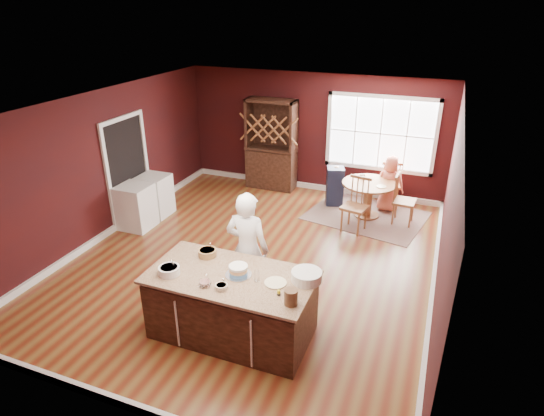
{
  "coord_description": "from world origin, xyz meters",
  "views": [
    {
      "loc": [
        2.76,
        -6.3,
        4.14
      ],
      "look_at": [
        0.35,
        -0.05,
        1.05
      ],
      "focal_mm": 30.0,
      "sensor_mm": 36.0,
      "label": 1
    }
  ],
  "objects_px": {
    "chair_east": "(405,199)",
    "high_chair": "(335,185)",
    "toddler": "(337,170)",
    "hutch": "(271,145)",
    "layer_cake": "(238,270)",
    "washer": "(136,207)",
    "seated_woman": "(390,184)",
    "kitchen_island": "(232,306)",
    "chair_north": "(390,182)",
    "chair_south": "(355,205)",
    "baker": "(248,249)",
    "dryer": "(155,195)",
    "dining_table": "(368,192)"
  },
  "relations": [
    {
      "from": "chair_south",
      "to": "dryer",
      "type": "relative_size",
      "value": 1.27
    },
    {
      "from": "layer_cake",
      "to": "seated_woman",
      "type": "distance_m",
      "value": 4.93
    },
    {
      "from": "dining_table",
      "to": "chair_south",
      "type": "height_order",
      "value": "chair_south"
    },
    {
      "from": "chair_north",
      "to": "dryer",
      "type": "relative_size",
      "value": 1.23
    },
    {
      "from": "seated_woman",
      "to": "kitchen_island",
      "type": "bearing_deg",
      "value": 73.77
    },
    {
      "from": "chair_east",
      "to": "seated_woman",
      "type": "distance_m",
      "value": 0.66
    },
    {
      "from": "layer_cake",
      "to": "chair_south",
      "type": "distance_m",
      "value": 3.65
    },
    {
      "from": "dining_table",
      "to": "hutch",
      "type": "relative_size",
      "value": 0.52
    },
    {
      "from": "kitchen_island",
      "to": "washer",
      "type": "height_order",
      "value": "kitchen_island"
    },
    {
      "from": "chair_east",
      "to": "hutch",
      "type": "height_order",
      "value": "hutch"
    },
    {
      "from": "chair_north",
      "to": "high_chair",
      "type": "height_order",
      "value": "chair_north"
    },
    {
      "from": "washer",
      "to": "dryer",
      "type": "xyz_separation_m",
      "value": [
        0.0,
        0.64,
        -0.01
      ]
    },
    {
      "from": "seated_woman",
      "to": "layer_cake",
      "type": "bearing_deg",
      "value": 74.67
    },
    {
      "from": "toddler",
      "to": "hutch",
      "type": "bearing_deg",
      "value": 165.16
    },
    {
      "from": "baker",
      "to": "toddler",
      "type": "xyz_separation_m",
      "value": [
        0.37,
        3.92,
        -0.07
      ]
    },
    {
      "from": "chair_south",
      "to": "chair_north",
      "type": "distance_m",
      "value": 1.57
    },
    {
      "from": "seated_woman",
      "to": "dining_table",
      "type": "bearing_deg",
      "value": 52.16
    },
    {
      "from": "chair_north",
      "to": "kitchen_island",
      "type": "bearing_deg",
      "value": 65.6
    },
    {
      "from": "chair_east",
      "to": "high_chair",
      "type": "bearing_deg",
      "value": 77.77
    },
    {
      "from": "layer_cake",
      "to": "hutch",
      "type": "height_order",
      "value": "hutch"
    },
    {
      "from": "toddler",
      "to": "high_chair",
      "type": "bearing_deg",
      "value": 170.83
    },
    {
      "from": "baker",
      "to": "chair_north",
      "type": "relative_size",
      "value": 1.66
    },
    {
      "from": "chair_north",
      "to": "hutch",
      "type": "xyz_separation_m",
      "value": [
        -2.78,
        0.04,
        0.53
      ]
    },
    {
      "from": "baker",
      "to": "chair_east",
      "type": "bearing_deg",
      "value": -119.63
    },
    {
      "from": "seated_woman",
      "to": "hutch",
      "type": "height_order",
      "value": "hutch"
    },
    {
      "from": "layer_cake",
      "to": "dryer",
      "type": "distance_m",
      "value": 4.29
    },
    {
      "from": "layer_cake",
      "to": "hutch",
      "type": "bearing_deg",
      "value": 106.68
    },
    {
      "from": "baker",
      "to": "high_chair",
      "type": "height_order",
      "value": "baker"
    },
    {
      "from": "chair_east",
      "to": "washer",
      "type": "distance_m",
      "value": 5.31
    },
    {
      "from": "chair_north",
      "to": "toddler",
      "type": "distance_m",
      "value": 1.19
    },
    {
      "from": "seated_woman",
      "to": "high_chair",
      "type": "xyz_separation_m",
      "value": [
        -1.14,
        -0.11,
        -0.16
      ]
    },
    {
      "from": "chair_east",
      "to": "hutch",
      "type": "xyz_separation_m",
      "value": [
        -3.18,
        0.87,
        0.53
      ]
    },
    {
      "from": "toddler",
      "to": "dryer",
      "type": "distance_m",
      "value": 3.89
    },
    {
      "from": "dining_table",
      "to": "washer",
      "type": "height_order",
      "value": "washer"
    },
    {
      "from": "dining_table",
      "to": "seated_woman",
      "type": "height_order",
      "value": "seated_woman"
    },
    {
      "from": "dining_table",
      "to": "chair_north",
      "type": "height_order",
      "value": "chair_north"
    },
    {
      "from": "seated_woman",
      "to": "dryer",
      "type": "relative_size",
      "value": 1.41
    },
    {
      "from": "baker",
      "to": "layer_cake",
      "type": "height_order",
      "value": "baker"
    },
    {
      "from": "chair_south",
      "to": "washer",
      "type": "height_order",
      "value": "chair_south"
    },
    {
      "from": "kitchen_island",
      "to": "seated_woman",
      "type": "bearing_deg",
      "value": 73.96
    },
    {
      "from": "washer",
      "to": "hutch",
      "type": "bearing_deg",
      "value": 59.88
    },
    {
      "from": "layer_cake",
      "to": "washer",
      "type": "height_order",
      "value": "layer_cake"
    },
    {
      "from": "chair_east",
      "to": "washer",
      "type": "bearing_deg",
      "value": 116.32
    },
    {
      "from": "chair_north",
      "to": "high_chair",
      "type": "relative_size",
      "value": 1.19
    },
    {
      "from": "chair_south",
      "to": "toddler",
      "type": "distance_m",
      "value": 1.29
    },
    {
      "from": "kitchen_island",
      "to": "dryer",
      "type": "bearing_deg",
      "value": 138.07
    },
    {
      "from": "baker",
      "to": "chair_south",
      "type": "distance_m",
      "value": 3.01
    },
    {
      "from": "chair_east",
      "to": "dryer",
      "type": "distance_m",
      "value": 5.09
    },
    {
      "from": "layer_cake",
      "to": "washer",
      "type": "xyz_separation_m",
      "value": [
        -3.23,
        2.14,
        -0.55
      ]
    },
    {
      "from": "chair_north",
      "to": "toddler",
      "type": "xyz_separation_m",
      "value": [
        -1.08,
        -0.41,
        0.28
      ]
    }
  ]
}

